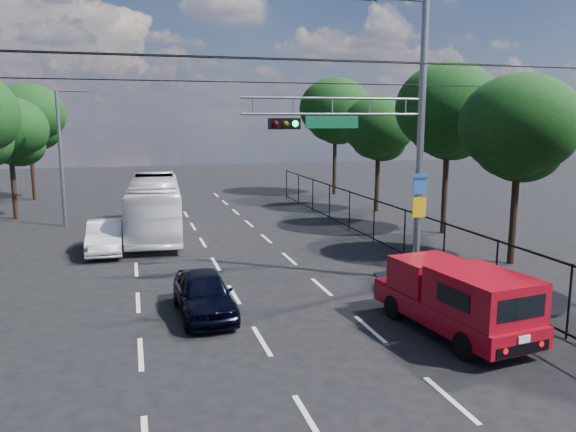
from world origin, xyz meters
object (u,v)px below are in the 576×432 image
object	(u,v)px
signal_mast	(388,130)
navy_hatchback	(204,294)
white_bus	(154,206)
red_pickup	(456,297)
white_van	(105,237)

from	to	relation	value
signal_mast	navy_hatchback	world-z (taller)	signal_mast
white_bus	red_pickup	bearing A→B (deg)	-62.56
white_bus	signal_mast	bearing A→B (deg)	-52.44
navy_hatchback	white_bus	world-z (taller)	white_bus
white_van	red_pickup	bearing A→B (deg)	-52.58
red_pickup	navy_hatchback	distance (m)	6.98
white_van	navy_hatchback	bearing A→B (deg)	-70.89
red_pickup	navy_hatchback	size ratio (longest dim) A/B	1.40
red_pickup	navy_hatchback	xyz separation A→B (m)	(-6.17, 3.24, -0.37)
red_pickup	white_bus	world-z (taller)	white_bus
signal_mast	red_pickup	distance (m)	6.47
white_bus	white_van	world-z (taller)	white_bus
signal_mast	white_bus	xyz separation A→B (m)	(-7.28, 10.62, -3.84)
red_pickup	white_van	world-z (taller)	red_pickup
white_bus	white_van	size ratio (longest dim) A/B	2.47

